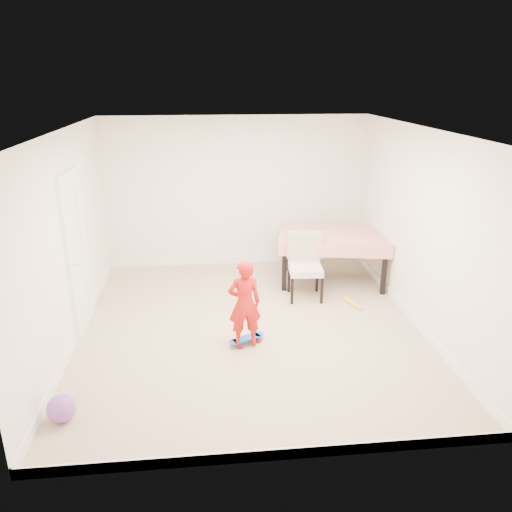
{
  "coord_description": "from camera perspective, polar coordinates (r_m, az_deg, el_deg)",
  "views": [
    {
      "loc": [
        -0.55,
        -5.99,
        3.2
      ],
      "look_at": [
        0.1,
        0.2,
        0.95
      ],
      "focal_mm": 35.0,
      "sensor_mm": 36.0,
      "label": 1
    }
  ],
  "objects": [
    {
      "name": "baseboard_front",
      "position": [
        4.73,
        2.37,
        -21.7
      ],
      "size": [
        4.5,
        0.02,
        0.12
      ],
      "primitive_type": "cube",
      "color": "white",
      "rests_on": "ground"
    },
    {
      "name": "ceiling",
      "position": [
        6.04,
        -0.77,
        14.0
      ],
      "size": [
        4.5,
        5.0,
        0.04
      ],
      "primitive_type": "cube",
      "color": "silver",
      "rests_on": "wall_back"
    },
    {
      "name": "wall_left",
      "position": [
        6.5,
        -20.69,
        1.58
      ],
      "size": [
        0.04,
        5.0,
        2.6
      ],
      "primitive_type": "cube",
      "color": "white",
      "rests_on": "ground"
    },
    {
      "name": "dining_table",
      "position": [
        8.22,
        8.73,
        -0.21
      ],
      "size": [
        1.91,
        1.4,
        0.81
      ],
      "primitive_type": null,
      "rotation": [
        0.0,
        0.0,
        -0.2
      ],
      "color": "red",
      "rests_on": "ground"
    },
    {
      "name": "wall_front",
      "position": [
        4.03,
        2.6,
        -8.27
      ],
      "size": [
        4.5,
        0.04,
        2.6
      ],
      "primitive_type": "cube",
      "color": "white",
      "rests_on": "ground"
    },
    {
      "name": "door",
      "position": [
        6.86,
        -19.77,
        0.18
      ],
      "size": [
        0.11,
        0.94,
        2.11
      ],
      "primitive_type": "cube",
      "color": "white",
      "rests_on": "ground"
    },
    {
      "name": "child",
      "position": [
        6.1,
        -1.32,
        -5.75
      ],
      "size": [
        0.43,
        0.31,
        1.12
      ],
      "primitive_type": "imported",
      "rotation": [
        0.0,
        0.0,
        3.24
      ],
      "color": "red",
      "rests_on": "ground"
    },
    {
      "name": "balloon",
      "position": [
        5.44,
        -21.36,
        -15.92
      ],
      "size": [
        0.28,
        0.28,
        0.28
      ],
      "primitive_type": "sphere",
      "color": "purple",
      "rests_on": "ground"
    },
    {
      "name": "ground",
      "position": [
        6.81,
        -0.67,
        -8.14
      ],
      "size": [
        5.0,
        5.0,
        0.0
      ],
      "primitive_type": "plane",
      "color": "tan",
      "rests_on": "ground"
    },
    {
      "name": "baseboard_back",
      "position": [
        9.06,
        -2.14,
        -0.43
      ],
      "size": [
        4.5,
        0.02,
        0.12
      ],
      "primitive_type": "cube",
      "color": "white",
      "rests_on": "ground"
    },
    {
      "name": "baseboard_right",
      "position": [
        7.31,
        17.21,
        -6.51
      ],
      "size": [
        0.02,
        5.0,
        0.12
      ],
      "primitive_type": "cube",
      "color": "white",
      "rests_on": "ground"
    },
    {
      "name": "skateboard",
      "position": [
        6.42,
        -1.1,
        -9.62
      ],
      "size": [
        0.53,
        0.39,
        0.08
      ],
      "primitive_type": null,
      "rotation": [
        0.0,
        0.0,
        0.47
      ],
      "color": "blue",
      "rests_on": "ground"
    },
    {
      "name": "wall_right",
      "position": [
        6.87,
        18.17,
        2.81
      ],
      "size": [
        0.04,
        5.0,
        2.6
      ],
      "primitive_type": "cube",
      "color": "white",
      "rests_on": "ground"
    },
    {
      "name": "baseboard_left",
      "position": [
        6.97,
        -19.54,
        -8.15
      ],
      "size": [
        0.02,
        5.0,
        0.12
      ],
      "primitive_type": "cube",
      "color": "white",
      "rests_on": "ground"
    },
    {
      "name": "foam_toy",
      "position": [
        7.54,
        11.01,
        -5.36
      ],
      "size": [
        0.19,
        0.4,
        0.06
      ],
      "primitive_type": "cylinder",
      "rotation": [
        1.57,
        0.0,
        0.34
      ],
      "color": "yellow",
      "rests_on": "ground"
    },
    {
      "name": "dining_chair",
      "position": [
        7.52,
        5.68,
        -1.28
      ],
      "size": [
        0.58,
        0.65,
        0.99
      ],
      "primitive_type": null,
      "rotation": [
        0.0,
        0.0,
        -0.06
      ],
      "color": "beige",
      "rests_on": "ground"
    },
    {
      "name": "wall_back",
      "position": [
        8.7,
        -2.24,
        7.24
      ],
      "size": [
        4.5,
        0.04,
        2.6
      ],
      "primitive_type": "cube",
      "color": "white",
      "rests_on": "ground"
    }
  ]
}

